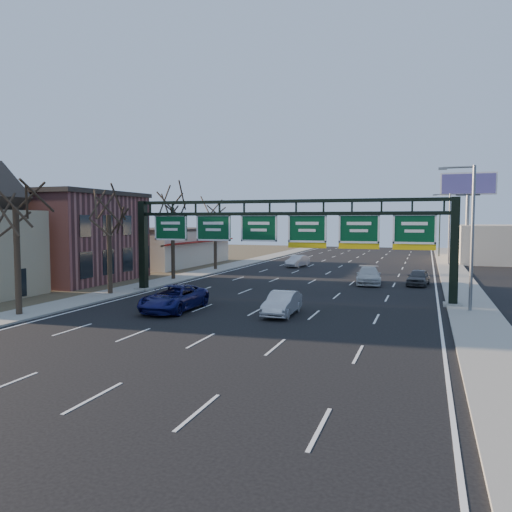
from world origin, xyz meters
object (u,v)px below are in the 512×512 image
at_px(sign_gantry, 285,235).
at_px(car_blue_suv, 174,298).
at_px(car_silver_sedan, 282,303).
at_px(car_white_wagon, 369,276).

bearing_deg(sign_gantry, car_blue_suv, -124.91).
bearing_deg(car_silver_sedan, car_blue_suv, -173.86).
relative_size(sign_gantry, car_white_wagon, 4.76).
bearing_deg(car_blue_suv, sign_gantry, 54.94).
bearing_deg(car_silver_sedan, car_white_wagon, 78.56).
height_order(car_silver_sedan, car_white_wagon, car_white_wagon).
relative_size(sign_gantry, car_blue_suv, 4.33).
distance_m(sign_gantry, car_blue_suv, 9.79).
distance_m(sign_gantry, car_white_wagon, 11.73).
bearing_deg(car_blue_suv, car_white_wagon, 59.44).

